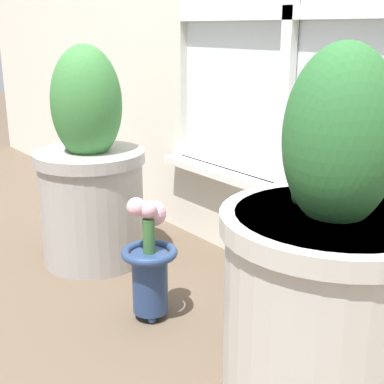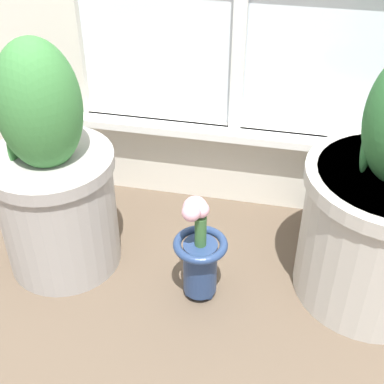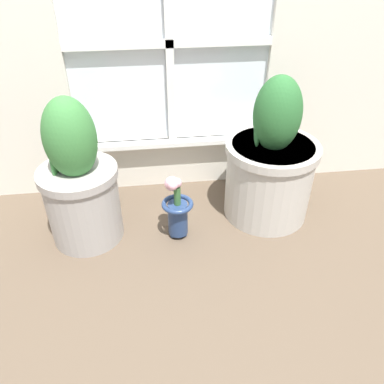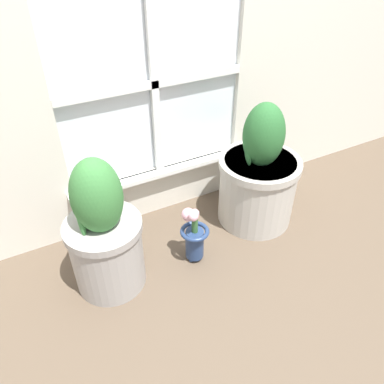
% 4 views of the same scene
% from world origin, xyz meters
% --- Properties ---
extents(ground_plane, '(10.00, 10.00, 0.00)m').
position_xyz_m(ground_plane, '(0.00, 0.00, 0.00)').
color(ground_plane, brown).
extents(potted_plant_left, '(0.32, 0.32, 0.65)m').
position_xyz_m(potted_plant_left, '(-0.42, 0.17, 0.27)').
color(potted_plant_left, '#9E9993').
rests_on(potted_plant_left, ground_plane).
extents(potted_plant_right, '(0.41, 0.41, 0.67)m').
position_xyz_m(potted_plant_right, '(0.41, 0.23, 0.26)').
color(potted_plant_right, '#B7B2A8').
rests_on(potted_plant_right, ground_plane).
extents(flower_vase, '(0.14, 0.14, 0.31)m').
position_xyz_m(flower_vase, '(-0.02, 0.11, 0.15)').
color(flower_vase, navy).
rests_on(flower_vase, ground_plane).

